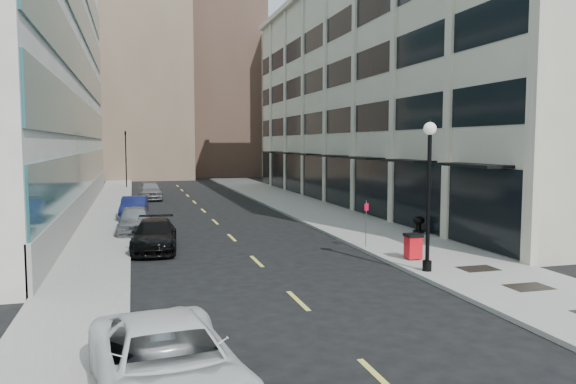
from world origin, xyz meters
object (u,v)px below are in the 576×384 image
car_black_pickup (155,235)px  car_blue_sedan (134,208)px  trash_bin (413,245)px  urn_planter (418,223)px  traffic_signal (125,135)px  car_white_van (167,365)px  car_silver_sedan (135,220)px  sign_post (366,216)px  lamppost (429,182)px  car_grey_sedan (150,191)px

car_black_pickup → car_blue_sedan: car_blue_sedan is taller
trash_bin → urn_planter: trash_bin is taller
traffic_signal → car_white_van: size_ratio=1.25×
car_white_van → trash_bin: size_ratio=5.35×
car_silver_sedan → sign_post: size_ratio=2.10×
car_white_van → car_black_pickup: car_white_van is taller
sign_post → trash_bin: bearing=-98.9°
car_black_pickup → urn_planter: bearing=6.4°
car_white_van → lamppost: bearing=32.5°
trash_bin → lamppost: 3.43m
car_white_van → car_silver_sedan: car_white_van is taller
traffic_signal → urn_planter: traffic_signal is taller
car_black_pickup → car_blue_sedan: bearing=98.7°
car_silver_sedan → trash_bin: (10.87, -10.43, -0.05)m
car_black_pickup → trash_bin: (10.02, -5.45, 0.01)m
trash_bin → sign_post: 3.30m
car_white_van → car_blue_sedan: bearing=84.5°
urn_planter → sign_post: bearing=-146.1°
car_grey_sedan → car_blue_sedan: bearing=-99.4°
lamppost → car_blue_sedan: bearing=119.1°
car_blue_sedan → trash_bin: size_ratio=4.18×
sign_post → traffic_signal: bearing=83.7°
car_black_pickup → car_grey_sedan: car_grey_sedan is taller
sign_post → car_blue_sedan: bearing=105.0°
car_white_van → urn_planter: bearing=42.5°
urn_planter → car_blue_sedan: bearing=143.3°
sign_post → urn_planter: bearing=11.9°
car_white_van → car_silver_sedan: (-0.50, 20.46, -0.02)m
traffic_signal → sign_post: traffic_signal is taller
car_blue_sedan → car_silver_sedan: bearing=-84.9°
car_white_van → urn_planter: 21.11m
car_blue_sedan → sign_post: sign_post is taller
traffic_signal → car_grey_sedan: (2.05, -13.01, -4.93)m
car_grey_sedan → urn_planter: (12.99, -23.04, -0.11)m
lamppost → car_grey_sedan: bearing=106.2°
traffic_signal → car_blue_sedan: 25.87m
traffic_signal → lamppost: size_ratio=1.25×
traffic_signal → car_black_pickup: (1.55, -36.52, -5.02)m
car_blue_sedan → traffic_signal: bearing=96.7°
car_black_pickup → urn_planter: car_black_pickup is taller
traffic_signal → car_grey_sedan: 14.06m
car_blue_sedan → car_black_pickup: bearing=-80.5°
lamppost → trash_bin: bearing=76.0°
car_black_pickup → car_silver_sedan: 5.05m
car_grey_sedan → trash_bin: car_grey_sedan is taller
car_grey_sedan → lamppost: bearing=-76.9°
trash_bin → car_white_van: bearing=-133.6°
traffic_signal → car_silver_sedan: traffic_signal is taller
car_blue_sedan → trash_bin: 19.84m
traffic_signal → trash_bin: 43.82m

